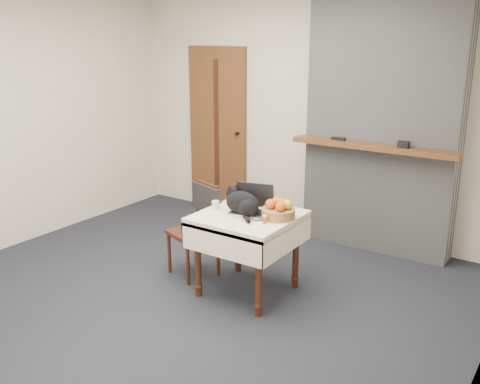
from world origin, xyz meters
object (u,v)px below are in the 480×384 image
Objects in this scene: side_table at (248,227)px; cream_jar at (216,205)px; pill_bottle at (265,219)px; chair at (201,216)px; laptop at (252,205)px; fruit_basket at (278,210)px; cat at (243,203)px; door at (218,130)px.

cream_jar is at bearing -172.20° from side_table.
pill_bottle is 0.86m from chair.
cream_jar is at bearing -172.99° from laptop.
fruit_basket is (0.25, 0.00, 0.00)m from laptop.
cat is (-0.04, -0.02, 0.21)m from side_table.
cat is 5.52× the size of cream_jar.
chair is (-0.58, 0.10, -0.04)m from side_table.
side_table is 2.08× the size of laptop.
pill_bottle is at bearing -45.46° from door.
side_table is 0.31m from fruit_basket.
door reaches higher than laptop.
pill_bottle is (0.53, -0.07, -0.00)m from cream_jar.
laptop is 5.10× the size of cream_jar.
cat is 0.30m from fruit_basket.
cat is 5.84× the size of pill_bottle.
chair is (-0.58, 0.03, -0.21)m from laptop.
laptop is 0.92× the size of cat.
laptop reaches higher than pill_bottle.
cream_jar is 1.06× the size of pill_bottle.
door is at bearing 137.83° from fruit_basket.
side_table is at bearing 8.95° from chair.
chair is at bearing 153.07° from cream_jar.
door reaches higher than chair.
cream_jar is at bearing -8.27° from chair.
cat reaches higher than cream_jar.
fruit_basket reaches higher than side_table.
chair is at bearing 178.03° from fruit_basket.
pill_bottle is 0.18m from fruit_basket.
cream_jar is (-0.30, -0.04, 0.15)m from side_table.
pill_bottle is (1.80, -1.83, -0.26)m from door.
side_table is 0.19m from laptop.
laptop is 5.40× the size of pill_bottle.
cat reaches higher than side_table.
door is at bearing 154.33° from cat.
laptop is at bearing 92.41° from cat.
laptop reaches higher than cream_jar.
fruit_basket is at bearing -42.17° from door.
chair is (-0.54, 0.12, -0.25)m from cat.
chair is at bearing 163.92° from laptop.
cream_jar reaches higher than side_table.
side_table is 2.83× the size of fruit_basket.
side_table is 1.92× the size of cat.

